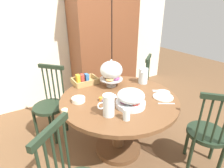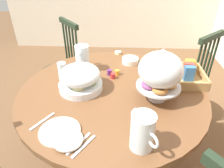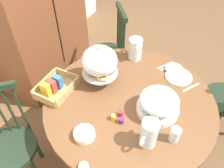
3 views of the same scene
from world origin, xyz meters
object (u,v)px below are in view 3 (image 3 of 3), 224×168
object	(u,v)px
fruit_platter_covered	(159,103)
china_plate_small	(174,69)
cereal_basket	(55,87)
butter_dish	(84,167)
windsor_chair_near_window	(11,146)
pastry_stand_with_dome	(100,62)
milk_pitcher	(135,50)
drinking_glass	(175,135)
windsor_chair_far_side	(109,54)
orange_juice_pitcher	(149,134)
wooden_armoire	(32,1)
dining_table	(128,116)
cereal_bowl	(84,134)
china_plate_large	(179,77)

from	to	relation	value
fruit_platter_covered	china_plate_small	bearing A→B (deg)	2.23
cereal_basket	butter_dish	xyz separation A→B (m)	(-0.43, -0.53, -0.03)
windsor_chair_near_window	pastry_stand_with_dome	distance (m)	0.94
cereal_basket	milk_pitcher	bearing A→B (deg)	-30.49
drinking_glass	pastry_stand_with_dome	bearing A→B (deg)	69.44
china_plate_small	milk_pitcher	bearing A→B (deg)	89.17
windsor_chair_far_side	fruit_platter_covered	size ratio (longest dim) A/B	3.25
orange_juice_pitcher	fruit_platter_covered	bearing A→B (deg)	6.09
cereal_basket	drinking_glass	world-z (taller)	cereal_basket
fruit_platter_covered	milk_pitcher	size ratio (longest dim) A/B	1.53
wooden_armoire	pastry_stand_with_dome	size ratio (longest dim) A/B	5.70
wooden_armoire	milk_pitcher	distance (m)	1.20
orange_juice_pitcher	wooden_armoire	bearing A→B (deg)	62.45
dining_table	orange_juice_pitcher	size ratio (longest dim) A/B	6.21
drinking_glass	butter_dish	bearing A→B (deg)	135.71
windsor_chair_near_window	orange_juice_pitcher	xyz separation A→B (m)	(0.34, -0.96, 0.38)
dining_table	milk_pitcher	xyz separation A→B (m)	(0.48, 0.17, 0.29)
windsor_chair_far_side	cereal_basket	xyz separation A→B (m)	(-0.92, -0.02, 0.33)
dining_table	windsor_chair_near_window	distance (m)	0.95
orange_juice_pitcher	cereal_bowl	size ratio (longest dim) A/B	1.48
windsor_chair_near_window	drinking_glass	bearing A→B (deg)	-68.43
windsor_chair_far_side	pastry_stand_with_dome	size ratio (longest dim) A/B	2.83
orange_juice_pitcher	cereal_basket	bearing A→B (deg)	82.79
orange_juice_pitcher	cereal_basket	distance (m)	0.81
orange_juice_pitcher	pastry_stand_with_dome	bearing A→B (deg)	56.71
milk_pitcher	butter_dish	xyz separation A→B (m)	(-1.08, -0.14, -0.08)
china_plate_large	wooden_armoire	bearing A→B (deg)	84.64
wooden_armoire	fruit_platter_covered	distance (m)	1.68
milk_pitcher	dining_table	bearing A→B (deg)	-160.82
windsor_chair_far_side	milk_pitcher	size ratio (longest dim) A/B	4.97
dining_table	cereal_basket	xyz separation A→B (m)	(-0.18, 0.55, 0.23)
china_plate_small	butter_dish	xyz separation A→B (m)	(-1.08, 0.22, -0.01)
wooden_armoire	china_plate_large	bearing A→B (deg)	-95.36
fruit_platter_covered	milk_pitcher	distance (m)	0.62
china_plate_large	cereal_bowl	xyz separation A→B (m)	(-0.83, 0.39, 0.02)
windsor_chair_far_side	china_plate_small	xyz separation A→B (m)	(-0.27, -0.77, 0.30)
windsor_chair_near_window	drinking_glass	xyz separation A→B (m)	(0.44, -1.10, 0.34)
wooden_armoire	drinking_glass	size ratio (longest dim) A/B	17.82
pastry_stand_with_dome	milk_pitcher	bearing A→B (deg)	-17.64
china_plate_small	china_plate_large	bearing A→B (deg)	-137.79
windsor_chair_far_side	pastry_stand_with_dome	world-z (taller)	pastry_stand_with_dome
drinking_glass	fruit_platter_covered	bearing A→B (deg)	44.90
china_plate_large	milk_pitcher	bearing A→B (deg)	80.39
milk_pitcher	cereal_bowl	world-z (taller)	milk_pitcher
wooden_armoire	windsor_chair_far_side	world-z (taller)	wooden_armoire
cereal_basket	windsor_chair_near_window	bearing A→B (deg)	159.60
windsor_chair_near_window	orange_juice_pitcher	world-z (taller)	windsor_chair_near_window
orange_juice_pitcher	butter_dish	world-z (taller)	orange_juice_pitcher
windsor_chair_near_window	windsor_chair_far_side	bearing A→B (deg)	-5.84
dining_table	china_plate_small	size ratio (longest dim) A/B	8.57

